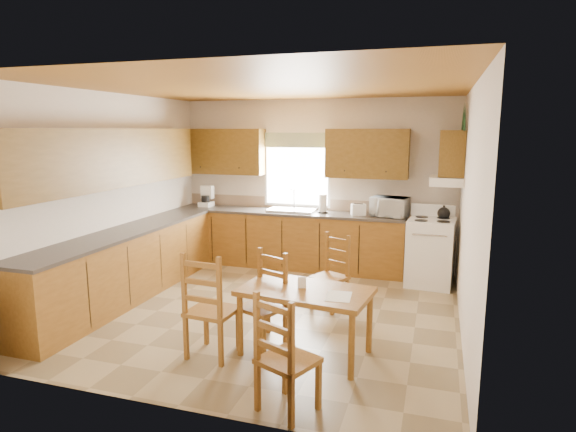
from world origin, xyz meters
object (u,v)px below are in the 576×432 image
(chair_far_left, at_px, (330,273))
(chair_far_right, at_px, (262,301))
(microwave, at_px, (390,207))
(stove, at_px, (431,253))
(chair_near_left, at_px, (212,304))
(dining_table, at_px, (305,321))
(chair_near_right, at_px, (288,352))

(chair_far_left, distance_m, chair_far_right, 1.34)
(chair_far_left, bearing_deg, microwave, 96.36)
(stove, height_order, chair_far_left, stove)
(chair_far_right, bearing_deg, chair_near_left, -117.75)
(microwave, bearing_deg, chair_far_left, -96.24)
(stove, xyz_separation_m, chair_near_left, (-2.00, -2.96, 0.06))
(microwave, distance_m, chair_near_left, 3.57)
(stove, distance_m, microwave, 0.91)
(stove, bearing_deg, dining_table, -107.83)
(chair_near_right, bearing_deg, microwave, -71.80)
(stove, distance_m, chair_far_left, 1.80)
(chair_near_right, height_order, chair_far_left, chair_near_right)
(dining_table, xyz_separation_m, chair_far_left, (-0.05, 1.30, 0.12))
(stove, bearing_deg, chair_far_right, -116.02)
(microwave, bearing_deg, chair_near_right, -83.13)
(dining_table, bearing_deg, microwave, 87.46)
(chair_near_left, xyz_separation_m, chair_near_right, (1.00, -0.69, -0.04))
(stove, xyz_separation_m, microwave, (-0.63, 0.29, 0.60))
(stove, xyz_separation_m, chair_near_right, (-1.00, -3.65, 0.02))
(stove, relative_size, chair_near_right, 0.96)
(chair_near_right, bearing_deg, chair_far_right, -35.74)
(stove, bearing_deg, chair_far_left, -125.68)
(dining_table, distance_m, chair_near_left, 0.94)
(chair_near_left, height_order, chair_far_left, chair_near_left)
(microwave, xyz_separation_m, chair_far_left, (-0.55, -1.65, -0.61))
(microwave, xyz_separation_m, chair_far_right, (-0.98, -2.92, -0.58))
(chair_near_right, relative_size, chair_far_left, 1.07)
(stove, xyz_separation_m, chair_far_left, (-1.18, -1.36, -0.01))
(chair_near_left, bearing_deg, chair_near_right, 150.09)
(chair_far_left, height_order, chair_far_right, chair_far_right)
(chair_far_right, bearing_deg, dining_table, 20.11)
(chair_near_left, relative_size, chair_far_right, 1.08)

